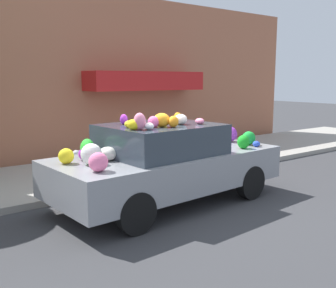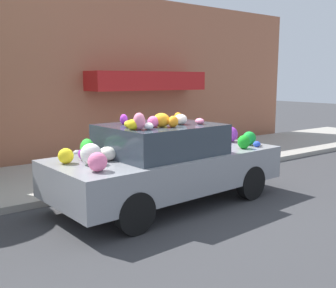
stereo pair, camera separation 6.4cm
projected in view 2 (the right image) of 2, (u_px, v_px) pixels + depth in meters
The scene contains 5 objects.
ground_plane at pixel (169, 203), 7.15m from camera, with size 60.00×60.00×0.00m, color #38383A.
sidewalk_curb at pixel (101, 172), 9.29m from camera, with size 24.00×3.20×0.13m.
building_facade at pixel (68, 76), 10.78m from camera, with size 18.00×1.20×4.65m.
fire_hydrant at pixel (77, 167), 7.91m from camera, with size 0.20×0.20×0.70m.
art_car at pixel (166, 162), 7.01m from camera, with size 4.35×2.07×1.71m.
Camera 2 is at (-4.09, -5.54, 2.22)m, focal length 42.00 mm.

